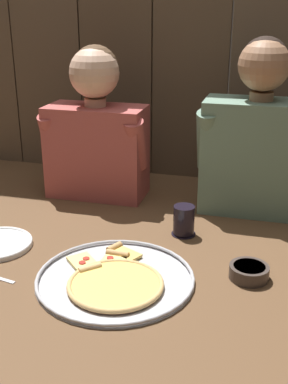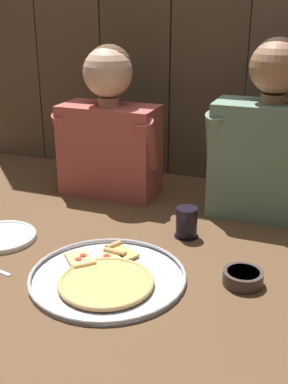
{
  "view_description": "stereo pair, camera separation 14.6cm",
  "coord_description": "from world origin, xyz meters",
  "px_view_note": "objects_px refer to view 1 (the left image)",
  "views": [
    {
      "loc": [
        0.34,
        -1.21,
        0.71
      ],
      "look_at": [
        -0.01,
        0.1,
        0.18
      ],
      "focal_mm": 45.76,
      "sensor_mm": 36.0,
      "label": 1
    },
    {
      "loc": [
        0.48,
        -1.17,
        0.71
      ],
      "look_at": [
        -0.01,
        0.1,
        0.18
      ],
      "focal_mm": 45.76,
      "sensor_mm": 36.0,
      "label": 2
    }
  ],
  "objects_px": {
    "pizza_tray": "(115,279)",
    "dipping_bowl": "(249,271)",
    "diner_left": "(96,128)",
    "diner_right": "(258,136)",
    "drinking_glass": "(184,221)"
  },
  "relations": [
    {
      "from": "dipping_bowl",
      "to": "drinking_glass",
      "type": "bearing_deg",
      "value": 135.43
    },
    {
      "from": "drinking_glass",
      "to": "diner_right",
      "type": "xyz_separation_m",
      "value": [
        0.2,
        0.27,
        0.23
      ]
    },
    {
      "from": "pizza_tray",
      "to": "dipping_bowl",
      "type": "relative_size",
      "value": 3.98
    },
    {
      "from": "pizza_tray",
      "to": "dipping_bowl",
      "type": "bearing_deg",
      "value": 18.3
    },
    {
      "from": "pizza_tray",
      "to": "diner_right",
      "type": "height_order",
      "value": "diner_right"
    },
    {
      "from": "pizza_tray",
      "to": "diner_left",
      "type": "relative_size",
      "value": 0.76
    },
    {
      "from": "drinking_glass",
      "to": "diner_right",
      "type": "relative_size",
      "value": 0.16
    },
    {
      "from": "diner_left",
      "to": "diner_right",
      "type": "bearing_deg",
      "value": -0.06
    },
    {
      "from": "pizza_tray",
      "to": "drinking_glass",
      "type": "bearing_deg",
      "value": 69.54
    },
    {
      "from": "drinking_glass",
      "to": "diner_left",
      "type": "distance_m",
      "value": 0.52
    },
    {
      "from": "dipping_bowl",
      "to": "diner_right",
      "type": "height_order",
      "value": "diner_right"
    },
    {
      "from": "dipping_bowl",
      "to": "diner_right",
      "type": "relative_size",
      "value": 0.18
    },
    {
      "from": "dipping_bowl",
      "to": "diner_left",
      "type": "bearing_deg",
      "value": 141.64
    },
    {
      "from": "pizza_tray",
      "to": "dipping_bowl",
      "type": "distance_m",
      "value": 0.37
    },
    {
      "from": "drinking_glass",
      "to": "pizza_tray",
      "type": "bearing_deg",
      "value": -110.46
    }
  ]
}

